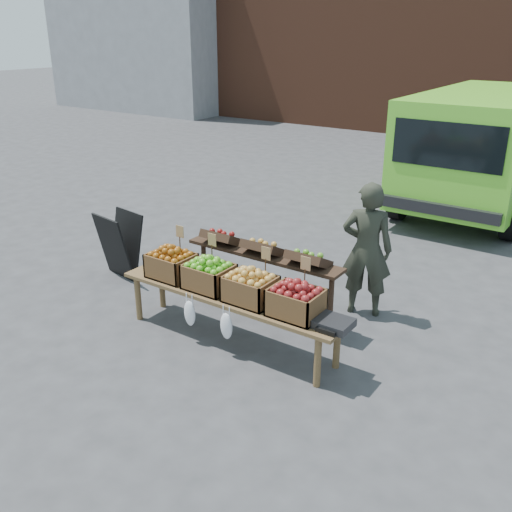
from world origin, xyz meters
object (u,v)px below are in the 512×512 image
Objects in this scene: chalkboard_sign at (120,245)px; back_table at (263,275)px; vendor at (367,250)px; crate_green_apples at (296,303)px; crate_red_apples at (250,289)px; crate_russet_pears at (209,277)px; display_bench at (230,318)px; delivery_van at (483,152)px; crate_golden_apples at (171,265)px; weighing_scale at (334,323)px.

chalkboard_sign is 2.27m from back_table.
chalkboard_sign is 0.44× the size of back_table.
crate_green_apples is (-0.07, -1.48, -0.10)m from vendor.
vendor is at bearing 24.37° from chalkboard_sign.
back_table is 0.81m from crate_red_apples.
chalkboard_sign is 1.83× the size of crate_russet_pears.
back_table is 0.76m from display_bench.
display_bench is at bearing -96.84° from delivery_van.
crate_golden_apples is 1.10m from crate_red_apples.
crate_green_apples is at bearing 0.00° from crate_golden_apples.
crate_russet_pears reaches higher than weighing_scale.
crate_golden_apples is (1.49, -0.57, 0.25)m from chalkboard_sign.
crate_green_apples is (3.14, -0.57, 0.25)m from chalkboard_sign.
chalkboard_sign reaches higher than display_bench.
display_bench is at bearing 180.00° from crate_green_apples.
crate_green_apples is at bearing 67.86° from vendor.
crate_red_apples reaches higher than display_bench.
crate_red_apples reaches higher than weighing_scale.
crate_russet_pears is at bearing 180.00° from crate_green_apples.
weighing_scale is at bearing 0.00° from display_bench.
back_table reaches higher than crate_red_apples.
chalkboard_sign reaches higher than weighing_scale.
crate_russet_pears is at bearing 32.26° from vendor.
display_bench is at bearing 180.00° from crate_red_apples.
crate_golden_apples is 0.55m from crate_russet_pears.
crate_golden_apples is at bearing 180.00° from crate_russet_pears.
crate_red_apples is (-0.62, -1.48, -0.10)m from vendor.
chalkboard_sign is (-3.14, -6.12, -0.62)m from delivery_van.
display_bench is 5.40× the size of crate_red_apples.
vendor is 3.25× the size of crate_russet_pears.
vendor is 3.36m from chalkboard_sign.
crate_russet_pears is 1.00× the size of crate_red_apples.
crate_green_apples is at bearing -1.67° from chalkboard_sign.
chalkboard_sign is 3.20m from crate_green_apples.
back_table is at bearing 19.24° from vendor.
vendor is 3.25× the size of crate_golden_apples.
delivery_van reaches higher than crate_golden_apples.
back_table is 0.78× the size of display_bench.
chalkboard_sign is 2.39m from display_bench.
delivery_van is at bearing 81.64° from back_table.
back_table reaches higher than weighing_scale.
crate_red_apples is (1.10, 0.00, 0.00)m from crate_golden_apples.
crate_russet_pears is at bearing 0.00° from crate_golden_apples.
display_bench is 5.40× the size of crate_green_apples.
delivery_van reaches higher than weighing_scale.
chalkboard_sign is at bearing 159.10° from crate_golden_apples.
weighing_scale is at bearing -86.18° from delivery_van.
crate_golden_apples is 2.08m from weighing_scale.
crate_green_apples is (0.88, -0.72, 0.19)m from back_table.
crate_red_apples is at bearing -65.48° from back_table.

